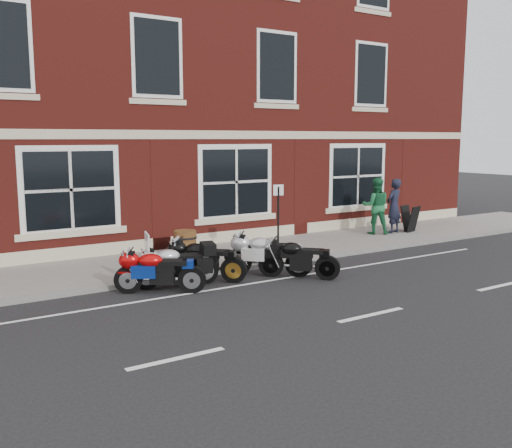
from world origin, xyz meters
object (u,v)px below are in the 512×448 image
object	(u,v)px
pedestrian_right	(376,206)
parking_sign	(278,217)
moto_sport_red	(158,270)
moto_sport_silver	(267,253)
moto_sport_black	(203,259)
a_board_sign	(410,219)
pedestrian_left	(394,206)
moto_naked_black	(298,257)
barrel_planter	(185,243)
moto_touring_silver	(173,264)

from	to	relation	value
pedestrian_right	parking_sign	size ratio (longest dim) A/B	0.95
moto_sport_red	moto_sport_silver	distance (m)	2.84
moto_sport_red	parking_sign	world-z (taller)	parking_sign
moto_sport_black	pedestrian_right	xyz separation A→B (m)	(7.60, 2.17, 0.54)
moto_sport_silver	a_board_sign	size ratio (longest dim) A/B	1.84
pedestrian_left	parking_sign	xyz separation A→B (m)	(-5.78, -1.46, 0.23)
moto_naked_black	a_board_sign	distance (m)	7.45
moto_sport_red	moto_naked_black	world-z (taller)	moto_sport_red
moto_sport_silver	barrel_planter	xyz separation A→B (m)	(-0.93, 2.60, -0.07)
a_board_sign	moto_sport_red	bearing A→B (deg)	179.03
moto_sport_red	moto_sport_silver	xyz separation A→B (m)	(2.84, 0.07, 0.04)
moto_naked_black	pedestrian_left	bearing A→B (deg)	-18.16
moto_sport_black	moto_naked_black	distance (m)	2.22
moto_sport_black	pedestrian_left	xyz separation A→B (m)	(8.25, 1.98, 0.52)
moto_sport_black	barrel_planter	xyz separation A→B (m)	(0.61, 2.24, -0.04)
moto_touring_silver	moto_sport_silver	distance (m)	2.36
moto_sport_silver	moto_naked_black	world-z (taller)	moto_sport_silver
moto_sport_red	pedestrian_left	xyz separation A→B (m)	(9.56, 2.41, 0.53)
moto_sport_red	a_board_sign	size ratio (longest dim) A/B	1.93
moto_naked_black	a_board_sign	world-z (taller)	a_board_sign
moto_sport_silver	a_board_sign	xyz separation A→B (m)	(7.36, 2.19, 0.03)
pedestrian_right	barrel_planter	bearing A→B (deg)	35.34
barrel_planter	a_board_sign	bearing A→B (deg)	-2.85
pedestrian_right	moto_sport_black	bearing A→B (deg)	51.88
pedestrian_right	moto_sport_red	bearing A→B (deg)	52.17
a_board_sign	parking_sign	world-z (taller)	parking_sign
a_board_sign	parking_sign	xyz separation A→B (m)	(-6.42, -1.31, 0.70)
moto_sport_black	parking_sign	bearing A→B (deg)	-33.05
moto_touring_silver	moto_sport_red	xyz separation A→B (m)	(-0.50, -0.32, -0.01)
moto_sport_silver	moto_naked_black	xyz separation A→B (m)	(0.46, -0.62, -0.04)
pedestrian_right	parking_sign	bearing A→B (deg)	53.80
moto_sport_red	a_board_sign	bearing A→B (deg)	-45.81
moto_touring_silver	moto_naked_black	world-z (taller)	moto_touring_silver
moto_naked_black	pedestrian_right	world-z (taller)	pedestrian_right
moto_touring_silver	parking_sign	distance (m)	3.43
moto_sport_red	barrel_planter	distance (m)	3.28
moto_sport_silver	moto_naked_black	bearing A→B (deg)	-101.60
moto_sport_silver	a_board_sign	bearing A→B (deg)	-31.63
a_board_sign	moto_touring_silver	bearing A→B (deg)	177.86
barrel_planter	parking_sign	bearing A→B (deg)	-42.72
pedestrian_left	pedestrian_right	distance (m)	0.68
pedestrian_right	parking_sign	world-z (taller)	parking_sign
moto_touring_silver	moto_sport_silver	world-z (taller)	moto_touring_silver
moto_naked_black	barrel_planter	world-z (taller)	moto_naked_black
moto_naked_black	a_board_sign	xyz separation A→B (m)	(6.90, 2.81, 0.07)
moto_touring_silver	moto_sport_silver	bearing A→B (deg)	-84.91
moto_sport_black	moto_sport_silver	size ratio (longest dim) A/B	0.91
moto_sport_silver	moto_sport_red	bearing A→B (deg)	133.19
pedestrian_left	pedestrian_right	world-z (taller)	pedestrian_right
moto_sport_black	a_board_sign	size ratio (longest dim) A/B	1.68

